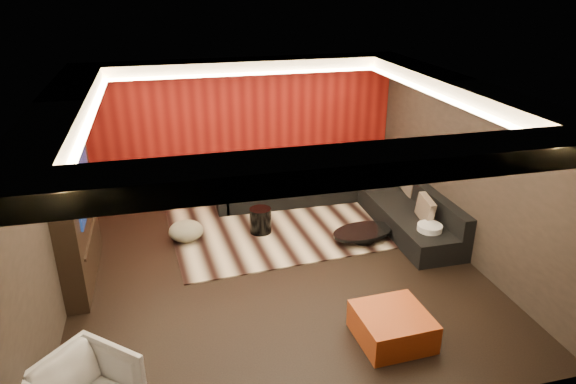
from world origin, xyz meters
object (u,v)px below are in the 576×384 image
object	(u,v)px
coffee_table	(363,235)
drum_stool	(261,220)
sectional_sofa	(344,198)
orange_ottoman	(392,326)
white_side_table	(428,239)

from	to	relation	value
coffee_table	drum_stool	xyz separation A→B (m)	(-1.63, 0.72, 0.13)
coffee_table	sectional_sofa	size ratio (longest dim) A/B	0.30
drum_stool	orange_ottoman	size ratio (longest dim) A/B	0.52
white_side_table	sectional_sofa	distance (m)	2.03
white_side_table	sectional_sofa	bearing A→B (deg)	112.20
drum_stool	sectional_sofa	size ratio (longest dim) A/B	0.12
coffee_table	white_side_table	bearing A→B (deg)	-34.79
coffee_table	sectional_sofa	distance (m)	1.28
orange_ottoman	white_side_table	bearing A→B (deg)	51.34
coffee_table	orange_ottoman	distance (m)	2.56
drum_stool	coffee_table	bearing A→B (deg)	-24.00
sectional_sofa	coffee_table	bearing A→B (deg)	-95.41
coffee_table	orange_ottoman	bearing A→B (deg)	-103.78
drum_stool	orange_ottoman	bearing A→B (deg)	-72.37
white_side_table	drum_stool	bearing A→B (deg)	151.94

